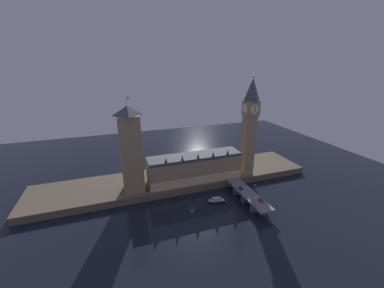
{
  "coord_description": "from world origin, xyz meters",
  "views": [
    {
      "loc": [
        -44.6,
        -128.06,
        93.19
      ],
      "look_at": [
        6.97,
        20.0,
        38.56
      ],
      "focal_mm": 22.0,
      "sensor_mm": 36.0,
      "label": 1
    }
  ],
  "objects": [
    {
      "name": "clock_tower",
      "position": [
        56.71,
        25.79,
        47.04
      ],
      "size": [
        10.62,
        10.73,
        78.66
      ],
      "color": "#9E845B",
      "rests_on": "embankment"
    },
    {
      "name": "victoria_tower",
      "position": [
        -34.65,
        28.57,
        36.11
      ],
      "size": [
        14.43,
        14.43,
        67.37
      ],
      "color": "#9E845B",
      "rests_on": "embankment"
    },
    {
      "name": "street_lamp_near",
      "position": [
        34.9,
        -19.72,
        10.75
      ],
      "size": [
        1.34,
        0.6,
        6.36
      ],
      "color": "#2D3333",
      "rests_on": "bridge"
    },
    {
      "name": "pedestrian_near_rail",
      "position": [
        35.3,
        -20.75,
        7.7
      ],
      "size": [
        0.38,
        0.38,
        1.76
      ],
      "color": "black",
      "rests_on": "bridge"
    },
    {
      "name": "ground_plane",
      "position": [
        0.0,
        0.0,
        0.0
      ],
      "size": [
        400.0,
        400.0,
        0.0
      ],
      "primitive_type": "plane",
      "color": "black"
    },
    {
      "name": "boat_upstream",
      "position": [
        18.54,
        0.73,
        1.45
      ],
      "size": [
        13.1,
        6.74,
        3.98
      ],
      "color": "#1E2842",
      "rests_on": "ground_plane"
    },
    {
      "name": "street_lamp_far",
      "position": [
        34.9,
        9.72,
        10.66
      ],
      "size": [
        1.34,
        0.6,
        6.23
      ],
      "color": "#2D3333",
      "rests_on": "bridge"
    },
    {
      "name": "parliament_hall",
      "position": [
        12.42,
        29.42,
        15.56
      ],
      "size": [
        73.05,
        18.18,
        24.59
      ],
      "color": "#9E845B",
      "rests_on": "embankment"
    },
    {
      "name": "embankment",
      "position": [
        0.0,
        39.0,
        2.66
      ],
      "size": [
        220.0,
        42.0,
        5.32
      ],
      "color": "brown",
      "rests_on": "ground_plane"
    },
    {
      "name": "bridge",
      "position": [
        39.89,
        -5.0,
        4.7
      ],
      "size": [
        10.43,
        46.0,
        6.76
      ],
      "color": "slate",
      "rests_on": "ground_plane"
    },
    {
      "name": "car_southbound_lead",
      "position": [
        42.18,
        -16.82,
        7.41
      ],
      "size": [
        2.01,
        3.96,
        1.38
      ],
      "color": "red",
      "rests_on": "bridge"
    },
    {
      "name": "car_northbound_lead",
      "position": [
        37.6,
        1.49,
        7.38
      ],
      "size": [
        2.1,
        4.1,
        1.31
      ],
      "color": "navy",
      "rests_on": "bridge"
    },
    {
      "name": "street_lamp_mid",
      "position": [
        44.88,
        -5.0,
        10.43
      ],
      "size": [
        1.34,
        0.6,
        5.85
      ],
      "color": "#2D3333",
      "rests_on": "bridge"
    }
  ]
}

